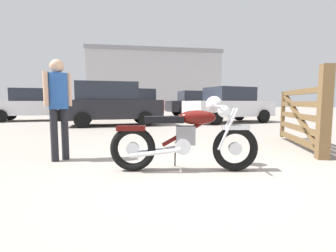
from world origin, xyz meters
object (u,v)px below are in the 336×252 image
Objects in this scene: timber_gate at (304,115)px; silver_sedan_mid at (202,103)px; red_hatchback_near at (229,105)px; bystander at (58,99)px; vintage_motorcycle at (188,136)px; white_estate_far at (131,103)px; pale_sedan_back at (112,103)px; blue_hatchback_right at (35,105)px.

timber_gate is 0.50× the size of silver_sedan_mid.
bystander is at bearing -145.53° from red_hatchback_near.
white_estate_far reaches higher than vintage_motorcycle.
pale_sedan_back is at bearing 110.72° from vintage_motorcycle.
timber_gate is at bearing -60.20° from pale_sedan_back.
silver_sedan_mid reaches higher than timber_gate.
white_estate_far is at bearing 11.54° from silver_sedan_mid.
red_hatchback_near is 1.14× the size of pale_sedan_back.
pale_sedan_back is (3.87, -3.79, 0.08)m from blue_hatchback_right.
white_estate_far reaches higher than bystander.
silver_sedan_mid is (7.38, 12.07, -0.08)m from bystander.
red_hatchback_near reaches higher than timber_gate.
vintage_motorcycle is 8.82m from red_hatchback_near.
timber_gate is (2.82, 0.95, 0.21)m from vintage_motorcycle.
bystander is at bearing -99.49° from pale_sedan_back.
vintage_motorcycle is at bearing -131.78° from red_hatchback_near.
red_hatchback_near is at bearing 123.21° from white_estate_far.
white_estate_far reaches higher than blue_hatchback_right.
pale_sedan_back reaches higher than red_hatchback_near.
blue_hatchback_right is at bearing 127.10° from vintage_motorcycle.
timber_gate is 12.53m from silver_sedan_mid.
vintage_motorcycle is 7.37m from pale_sedan_back.
silver_sedan_mid is 5.75m from red_hatchback_near.
blue_hatchback_right is 0.92× the size of silver_sedan_mid.
blue_hatchback_right is (-2.86, 9.99, -0.18)m from bystander.
white_estate_far is 1.05× the size of pale_sedan_back.
pale_sedan_back is (-0.86, 7.30, 0.43)m from vintage_motorcycle.
pale_sedan_back is at bearing 65.49° from white_estate_far.
white_estate_far is at bearing 74.73° from pale_sedan_back.
silver_sedan_mid is at bearing -65.61° from bystander.
vintage_motorcycle is at bearing -83.57° from pale_sedan_back.
timber_gate is 1.43× the size of bystander.
pale_sedan_back is at bearing -43.40° from bystander.
vintage_motorcycle is 12.07m from blue_hatchback_right.
timber_gate is at bearing -126.13° from bystander.
timber_gate is 0.55× the size of blue_hatchback_right.
blue_hatchback_right is 10.02m from red_hatchback_near.
red_hatchback_near is 5.49m from pale_sedan_back.
red_hatchback_near reaches higher than bystander.
vintage_motorcycle is 14.29m from silver_sedan_mid.
white_estate_far and pale_sedan_back have the same top height.
bystander is (-4.69, 0.16, 0.32)m from timber_gate.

